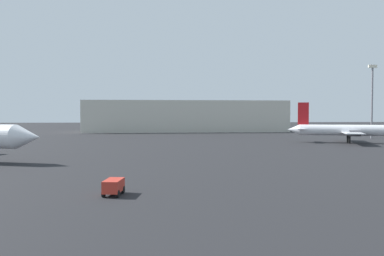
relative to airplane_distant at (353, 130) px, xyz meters
name	(u,v)px	position (x,y,z in m)	size (l,w,h in m)	color
airplane_distant	(353,130)	(0.00, 0.00, 0.00)	(29.05, 20.42, 9.53)	white
baggage_cart	(114,186)	(-48.93, -51.70, -2.25)	(1.72, 2.58, 1.30)	red
light_mast_right	(372,97)	(13.82, 15.34, 8.42)	(2.40, 0.50, 20.31)	slate
terminal_building	(186,116)	(-34.10, 63.37, 2.91)	(76.26, 22.70, 11.83)	beige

